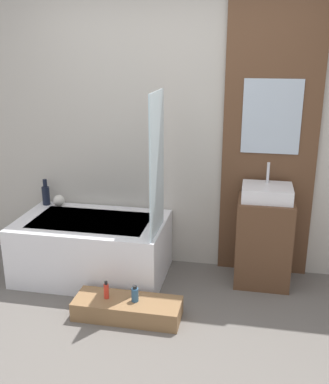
{
  "coord_description": "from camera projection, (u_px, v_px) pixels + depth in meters",
  "views": [
    {
      "loc": [
        0.69,
        -2.34,
        1.98
      ],
      "look_at": [
        0.1,
        0.68,
        0.98
      ],
      "focal_mm": 42.0,
      "sensor_mm": 36.0,
      "label": 1
    }
  ],
  "objects": [
    {
      "name": "vase_round_light",
      "position": [
        59.0,
        201.0,
        4.27
      ],
      "size": [
        0.11,
        0.11,
        0.11
      ],
      "primitive_type": "sphere",
      "color": "silver",
      "rests_on": "bathtub"
    },
    {
      "name": "wall_wood_accent",
      "position": [
        271.0,
        131.0,
        3.79
      ],
      "size": [
        0.8,
        0.04,
        2.6
      ],
      "color": "brown",
      "rests_on": "ground_plane"
    },
    {
      "name": "bathtub",
      "position": [
        93.0,
        248.0,
        4.02
      ],
      "size": [
        1.3,
        0.79,
        0.53
      ],
      "color": "white",
      "rests_on": "ground_plane"
    },
    {
      "name": "sink",
      "position": [
        267.0,
        193.0,
        3.73
      ],
      "size": [
        0.41,
        0.33,
        0.3
      ],
      "color": "white",
      "rests_on": "vanity_cabinet"
    },
    {
      "name": "wooden_step_bench",
      "position": [
        127.0,
        308.0,
        3.44
      ],
      "size": [
        0.82,
        0.3,
        0.15
      ],
      "primitive_type": "cube",
      "color": "olive",
      "rests_on": "ground_plane"
    },
    {
      "name": "vanity_cabinet",
      "position": [
        263.0,
        241.0,
        3.87
      ],
      "size": [
        0.46,
        0.41,
        0.77
      ],
      "primitive_type": "cube",
      "color": "brown",
      "rests_on": "ground_plane"
    },
    {
      "name": "bottle_soap_primary",
      "position": [
        106.0,
        291.0,
        3.42
      ],
      "size": [
        0.04,
        0.04,
        0.14
      ],
      "color": "red",
      "rests_on": "wooden_step_bench"
    },
    {
      "name": "vase_tall_dark",
      "position": [
        46.0,
        194.0,
        4.3
      ],
      "size": [
        0.07,
        0.07,
        0.25
      ],
      "color": "black",
      "rests_on": "bathtub"
    },
    {
      "name": "glass_shower_screen",
      "position": [
        157.0,
        165.0,
        3.52
      ],
      "size": [
        0.01,
        0.49,
        1.13
      ],
      "primitive_type": "cube",
      "color": "silver",
      "rests_on": "bathtub"
    },
    {
      "name": "wall_tiled_back",
      "position": [
        174.0,
        127.0,
        4.0
      ],
      "size": [
        4.2,
        0.06,
        2.6
      ],
      "primitive_type": "cube",
      "color": "#B7B2A8",
      "rests_on": "ground_plane"
    },
    {
      "name": "bottle_soap_secondary",
      "position": [
        135.0,
        294.0,
        3.38
      ],
      "size": [
        0.05,
        0.05,
        0.13
      ],
      "color": "#2D567A",
      "rests_on": "wooden_step_bench"
    },
    {
      "name": "ground_plane",
      "position": [
        130.0,
        366.0,
        2.92
      ],
      "size": [
        12.0,
        12.0,
        0.0
      ],
      "primitive_type": "plane",
      "color": "#605B56"
    }
  ]
}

